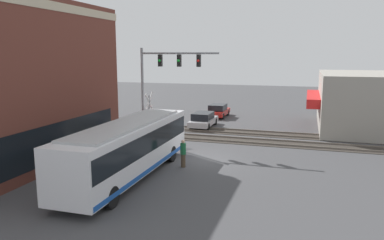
% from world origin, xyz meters
% --- Properties ---
extents(ground_plane, '(120.00, 120.00, 0.00)m').
position_xyz_m(ground_plane, '(0.00, 0.00, 0.00)').
color(ground_plane, '#424244').
extents(shop_building, '(13.17, 10.70, 5.07)m').
position_xyz_m(shop_building, '(14.54, -12.20, 2.53)').
color(shop_building, gray).
rests_on(shop_building, ground).
extents(city_bus, '(11.64, 2.59, 3.10)m').
position_xyz_m(city_bus, '(-4.64, 2.80, 1.72)').
color(city_bus, silver).
rests_on(city_bus, ground).
extents(traffic_signal_gantry, '(0.42, 6.16, 7.22)m').
position_xyz_m(traffic_signal_gantry, '(4.00, 4.13, 5.27)').
color(traffic_signal_gantry, gray).
rests_on(traffic_signal_gantry, ground).
extents(crossing_signal, '(1.41, 1.18, 3.81)m').
position_xyz_m(crossing_signal, '(4.11, 5.40, 2.30)').
color(crossing_signal, gray).
rests_on(crossing_signal, ground).
extents(rail_track_near, '(2.60, 60.00, 0.15)m').
position_xyz_m(rail_track_near, '(6.00, 0.00, 0.03)').
color(rail_track_near, '#332D28').
rests_on(rail_track_near, ground).
extents(rail_track_far, '(2.60, 60.00, 0.15)m').
position_xyz_m(rail_track_far, '(9.20, 0.00, 0.03)').
color(rail_track_far, '#332D28').
rests_on(rail_track_far, ground).
extents(parked_car_silver, '(4.47, 1.82, 1.39)m').
position_xyz_m(parked_car_silver, '(10.62, 2.80, 0.65)').
color(parked_car_silver, '#B7B7BC').
rests_on(parked_car_silver, ground).
extents(parked_car_red, '(4.23, 1.82, 1.40)m').
position_xyz_m(parked_car_red, '(16.63, 2.80, 0.65)').
color(parked_car_red, '#B21E19').
rests_on(parked_car_red, ground).
extents(pedestrian_near_bus, '(0.34, 0.34, 1.68)m').
position_xyz_m(pedestrian_near_bus, '(-1.91, 0.58, 0.86)').
color(pedestrian_near_bus, '#473828').
rests_on(pedestrian_near_bus, ground).
extents(pedestrian_at_crossing, '(0.34, 0.34, 1.82)m').
position_xyz_m(pedestrian_at_crossing, '(3.60, 5.49, 0.93)').
color(pedestrian_at_crossing, '#2D3351').
rests_on(pedestrian_at_crossing, ground).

